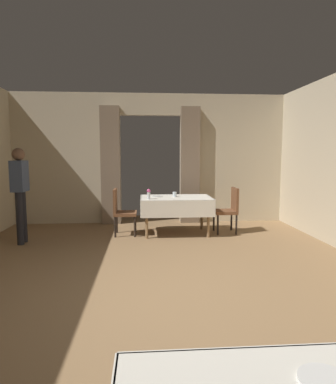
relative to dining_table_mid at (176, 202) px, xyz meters
name	(u,v)px	position (x,y,z in m)	size (l,w,h in m)	color
ground	(159,296)	(-0.48, -2.97, -0.65)	(10.08, 10.08, 0.00)	olive
wall_back	(150,158)	(-0.48, 1.21, 0.88)	(6.40, 0.27, 3.00)	beige
dining_table_mid	(176,202)	(0.00, 0.00, 0.00)	(1.43, 0.95, 0.75)	olive
chair_mid_left	(121,209)	(-1.10, -0.03, -0.13)	(0.45, 0.44, 0.93)	black
chair_mid_right	(229,208)	(1.10, 0.02, -0.13)	(0.44, 0.44, 0.93)	black
plate_near_c	(326,381)	(0.04, -5.48, 0.11)	(0.21, 0.21, 0.01)	white
flower_vase_mid	(149,194)	(-0.55, -0.27, 0.21)	(0.07, 0.07, 0.20)	silver
glass_mid_b	(175,194)	(-0.02, 0.04, 0.16)	(0.08, 0.08, 0.10)	silver
plate_mid_c	(157,196)	(-0.38, 0.09, 0.11)	(0.23, 0.23, 0.01)	white
person_waiter_by_doorway	(20,187)	(-2.85, -0.54, 0.38)	(0.22, 0.36, 1.72)	black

